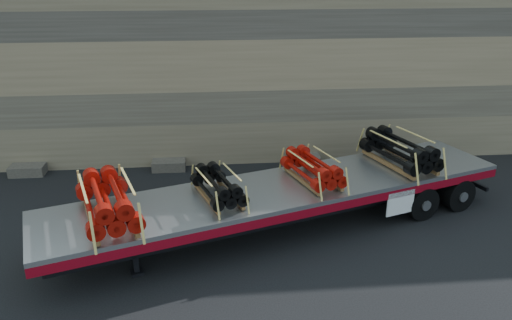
% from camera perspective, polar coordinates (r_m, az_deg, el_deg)
% --- Properties ---
extents(ground, '(120.00, 120.00, 0.00)m').
position_cam_1_polar(ground, '(14.38, 0.94, -7.84)').
color(ground, black).
rests_on(ground, ground).
extents(rock_wall, '(44.00, 3.00, 7.00)m').
position_cam_1_polar(rock_wall, '(19.34, -1.14, 10.95)').
color(rock_wall, '#7A6B54').
rests_on(rock_wall, ground).
extents(trailer, '(13.38, 6.63, 1.33)m').
position_cam_1_polar(trailer, '(14.11, 3.17, -5.44)').
color(trailer, '#9EA0A5').
rests_on(trailer, ground).
extents(bundle_front, '(1.98, 2.77, 0.89)m').
position_cam_1_polar(bundle_front, '(12.40, -16.57, -4.67)').
color(bundle_front, '#A31008').
rests_on(bundle_front, trailer).
extents(bundle_midfront, '(1.49, 2.09, 0.67)m').
position_cam_1_polar(bundle_midfront, '(12.99, -4.33, -3.07)').
color(bundle_midfront, black).
rests_on(bundle_midfront, trailer).
extents(bundle_midrear, '(1.61, 2.25, 0.72)m').
position_cam_1_polar(bundle_midrear, '(14.08, 6.50, -1.03)').
color(bundle_midrear, '#A31008').
rests_on(bundle_midrear, trailer).
extents(bundle_rear, '(1.95, 2.72, 0.87)m').
position_cam_1_polar(bundle_rear, '(15.72, 16.13, 0.98)').
color(bundle_rear, black).
rests_on(bundle_rear, trailer).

